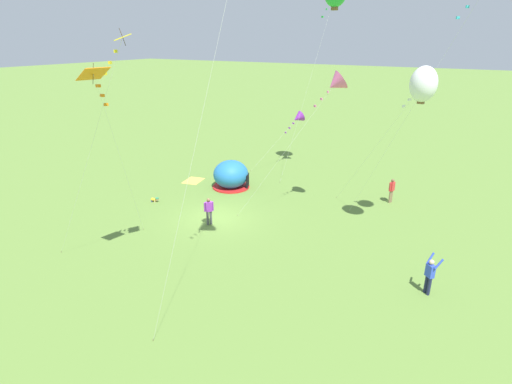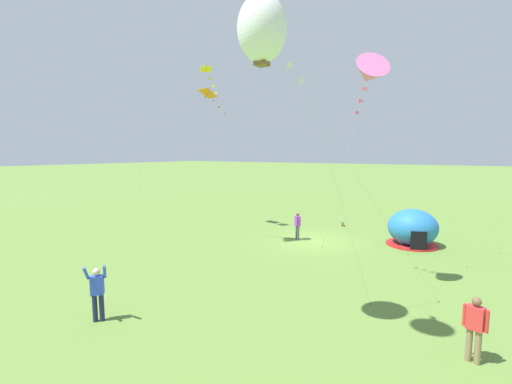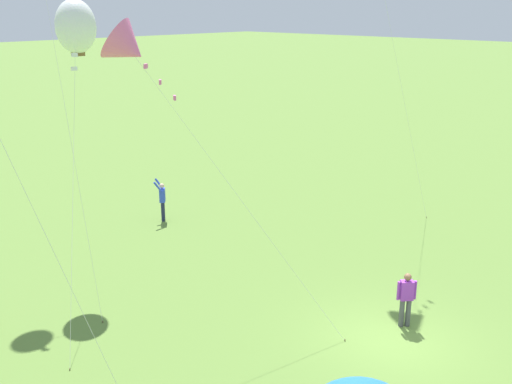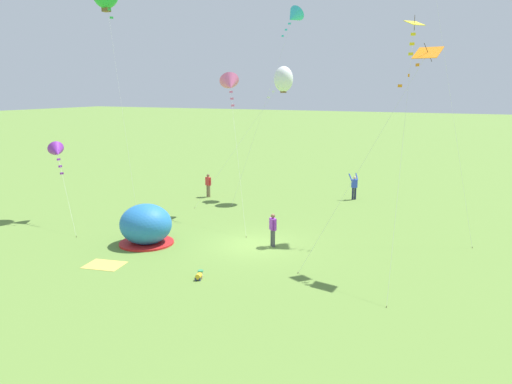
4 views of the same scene
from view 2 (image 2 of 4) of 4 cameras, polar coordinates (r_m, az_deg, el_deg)
ground_plane at (r=21.06m, az=9.44°, el=-8.11°), size 300.00×300.00×0.00m
popup_tent at (r=21.63m, az=24.65°, el=-5.52°), size 2.81×2.81×2.10m
picnic_blanket at (r=25.20m, az=24.99°, el=-6.19°), size 1.92×1.60×0.01m
toddler_crawling at (r=25.77m, az=14.19°, el=-5.11°), size 0.34×0.55×0.32m
person_near_tent at (r=10.73m, az=32.67°, el=-18.31°), size 0.57×0.34×1.72m
person_arms_raised at (r=12.19m, az=-24.93°, el=-14.70°), size 0.70×0.71×1.89m
person_far_back at (r=21.04m, az=6.94°, el=-5.38°), size 0.46×0.43×1.72m
kite_orange at (r=24.66m, az=-7.67°, el=15.43°), size 5.03×3.59×9.76m
kite_yellow at (r=23.92m, az=-7.76°, el=18.23°), size 1.02×6.33×11.02m
kite_white at (r=10.00m, az=1.02°, el=25.50°), size 4.86×5.94×9.43m
kite_pink at (r=13.82m, az=18.33°, el=18.24°), size 4.41×5.66×8.91m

